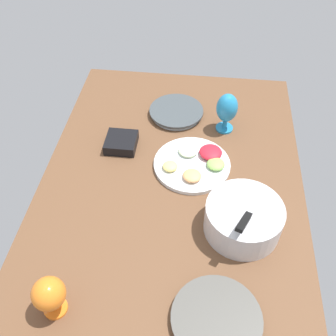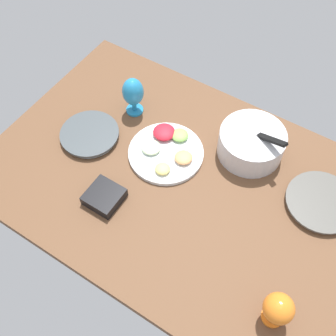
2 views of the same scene
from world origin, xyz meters
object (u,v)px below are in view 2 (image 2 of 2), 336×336
dinner_plate_right (321,202)px  hurricane_glass_blue (133,93)px  mixing_bowl (251,143)px  fruit_platter (166,150)px  square_bowl_black (104,196)px  hurricane_glass_orange (278,309)px  dinner_plate_left (90,135)px

dinner_plate_right → hurricane_glass_blue: size_ratio=1.47×
mixing_bowl → fruit_platter: 35.07cm
fruit_platter → hurricane_glass_blue: hurricane_glass_blue is taller
dinner_plate_right → mixing_bowl: size_ratio=0.99×
dinner_plate_right → square_bowl_black: size_ratio=2.09×
hurricane_glass_blue → square_bowl_black: 47.89cm
dinner_plate_right → fruit_platter: fruit_platter is taller
square_bowl_black → mixing_bowl: bearing=53.8°
hurricane_glass_orange → hurricane_glass_blue: bearing=150.9°
dinner_plate_left → hurricane_glass_orange: (97.64, -27.36, 8.21)cm
mixing_bowl → hurricane_glass_blue: bearing=-172.8°
fruit_platter → dinner_plate_left: bearing=-161.8°
dinner_plate_right → fruit_platter: (-63.54, -10.90, 0.22)cm
mixing_bowl → hurricane_glass_orange: 67.44cm
dinner_plate_left → mixing_bowl: (61.47, 29.46, 4.89)cm
mixing_bowl → square_bowl_black: mixing_bowl is taller
dinner_plate_left → hurricane_glass_orange: size_ratio=1.63×
dinner_plate_left → fruit_platter: size_ratio=0.80×
mixing_bowl → square_bowl_black: bearing=-126.2°
mixing_bowl → hurricane_glass_orange: size_ratio=1.80×
dinner_plate_left → square_bowl_black: size_ratio=1.93×
mixing_bowl → fruit_platter: (-29.20, -18.82, -4.80)cm
mixing_bowl → dinner_plate_left: bearing=-154.4°
hurricane_glass_blue → square_bowl_black: bearing=-69.4°
hurricane_glass_blue → square_bowl_black: hurricane_glass_blue is taller
hurricane_glass_blue → fruit_platter: bearing=-26.0°
dinner_plate_right → mixing_bowl: mixing_bowl is taller
dinner_plate_left → hurricane_glass_blue: bearing=71.4°
dinner_plate_right → mixing_bowl: bearing=167.0°
fruit_platter → hurricane_glass_blue: (-24.64, 12.02, 9.73)cm
dinner_plate_left → mixing_bowl: mixing_bowl is taller
mixing_bowl → hurricane_glass_blue: 54.49cm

